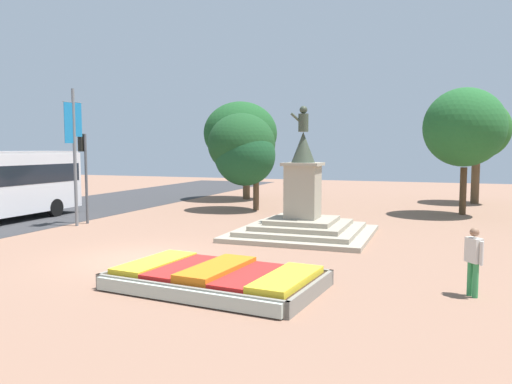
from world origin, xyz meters
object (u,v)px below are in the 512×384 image
at_px(banner_pole, 74,150).
at_px(pedestrian_crossing_plaza, 474,257).
at_px(statue_monument, 303,215).
at_px(traffic_light_mid_block, 84,161).
at_px(flower_planter, 216,278).

bearing_deg(banner_pole, pedestrian_crossing_plaza, -19.24).
bearing_deg(statue_monument, pedestrian_crossing_plaza, -48.65).
bearing_deg(traffic_light_mid_block, pedestrian_crossing_plaza, -21.54).
bearing_deg(statue_monument, banner_pole, -174.11).
distance_m(flower_planter, statue_monument, 7.94).
xyz_separation_m(statue_monument, banner_pole, (-10.08, -1.04, 2.54)).
bearing_deg(pedestrian_crossing_plaza, statue_monument, 131.35).
bearing_deg(traffic_light_mid_block, statue_monument, 1.49).
height_order(flower_planter, pedestrian_crossing_plaza, pedestrian_crossing_plaza).
bearing_deg(statue_monument, traffic_light_mid_block, -178.51).
relative_size(banner_pole, pedestrian_crossing_plaza, 3.72).
distance_m(flower_planter, banner_pole, 12.48).
xyz_separation_m(traffic_light_mid_block, pedestrian_crossing_plaza, (15.98, -6.31, -1.92)).
xyz_separation_m(statue_monument, pedestrian_crossing_plaza, (5.79, -6.57, 0.11)).
distance_m(statue_monument, banner_pole, 10.44).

